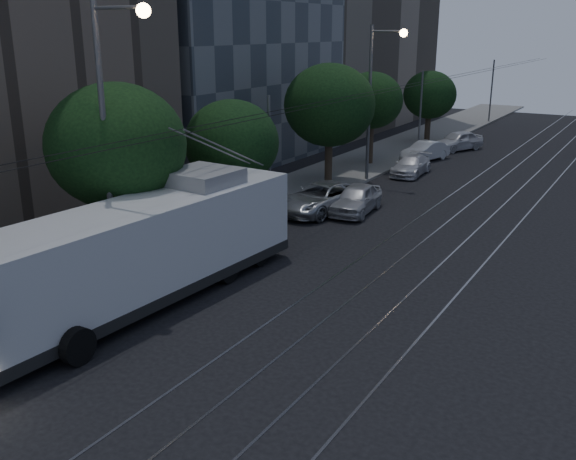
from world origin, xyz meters
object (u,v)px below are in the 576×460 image
Objects in this scene: car_white_b at (411,165)px; car_white_c at (425,151)px; streetlamp_far at (376,89)px; car_white_a at (356,199)px; car_white_d at (458,141)px; trolleybus at (148,249)px; streetlamp_near at (112,122)px; pickup_silver at (321,198)px.

car_white_c is (-0.81, 4.90, 0.06)m from car_white_b.
streetlamp_far is (-1.31, -2.97, 4.90)m from car_white_b.
car_white_a is 0.98× the size of car_white_d.
trolleybus is 33.17m from car_white_d.
car_white_c is at bearing 87.77° from streetlamp_near.
pickup_silver is 1.25× the size of car_white_a.
trolleybus is 2.54× the size of pickup_silver.
car_white_c is 5.14m from car_white_d.
car_white_b is 9.98m from car_white_d.
car_white_c is 0.44× the size of streetlamp_far.
streetlamp_near is at bearing -91.68° from streetlamp_far.
car_white_b is at bearing 66.24° from streetlamp_far.
pickup_silver is 0.58× the size of streetlamp_far.
car_white_b is 5.88m from streetlamp_far.
car_white_b is 1.03× the size of car_white_c.
streetlamp_near is at bearing -74.63° from car_white_c.
streetlamp_near is 20.07m from streetlamp_far.
streetlamp_near reaches higher than car_white_d.
car_white_c is 0.94× the size of car_white_d.
car_white_b is at bearing -65.07° from car_white_d.
car_white_b is 23.71m from streetlamp_near.
trolleybus reaches higher than car_white_d.
car_white_a is at bearing -66.28° from car_white_c.
pickup_silver is 0.53× the size of streetlamp_near.
streetlamp_near is at bearing -107.07° from car_white_a.
streetlamp_near is (-1.90, -23.02, 5.32)m from car_white_b.
car_white_a is 1.01× the size of car_white_b.
car_white_a is 14.53m from streetlamp_near.
car_white_a is 14.71m from car_white_c.
streetlamp_far is (-2.07, 6.75, 4.78)m from car_white_a.
trolleybus is at bearing -66.19° from car_white_d.
trolleybus is 13.56m from car_white_a.
pickup_silver is 10.53m from car_white_b.
streetlamp_far is at bearing 101.24° from car_white_a.
streetlamp_far is (-1.29, -12.95, 4.77)m from car_white_d.
pickup_silver is at bearing 85.03° from streetlamp_near.
streetlamp_near is at bearing -68.42° from car_white_d.
trolleybus is at bearing -79.42° from pickup_silver.
trolleybus reaches higher than car_white_c.
car_white_a is at bearing 36.04° from pickup_silver.
car_white_b is at bearing 91.72° from trolleybus.
streetlamp_near is 1.09× the size of streetlamp_far.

